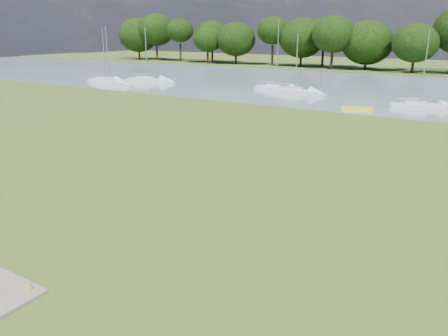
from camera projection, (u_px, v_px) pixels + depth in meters
The scene contains 10 objects.
ground at pixel (214, 173), 24.42m from camera, with size 220.00×220.00×0.00m, color #506124.
river at pixel (387, 90), 58.30m from camera, with size 220.00×40.00×0.10m, color gray.
far_bank at pixel (423, 72), 82.50m from camera, with size 220.00×20.00×0.40m, color #4C6626.
kayak at pixel (357, 109), 43.15m from camera, with size 3.03×0.71×0.30m, color yellow.
sailboat_2 at pixel (109, 81), 63.16m from camera, with size 6.00×1.93×8.06m.
sailboat_3 at pixel (106, 79), 66.24m from camera, with size 6.28×1.90×7.90m.
sailboat_5 at pixel (295, 90), 54.21m from camera, with size 6.37×2.15×7.15m.
sailboat_6 at pixel (276, 87), 57.49m from camera, with size 5.82×2.40×8.75m.
sailboat_8 at pixel (147, 79), 65.85m from camera, with size 7.09×3.62×7.94m.
sailboat_9 at pixel (419, 104), 44.13m from camera, with size 5.96×3.76×7.62m.
Camera 1 is at (12.80, -19.33, 7.67)m, focal length 35.00 mm.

